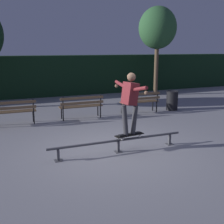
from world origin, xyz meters
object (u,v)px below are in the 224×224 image
at_px(grind_rail, 118,142).
at_px(tree_far_right, 158,28).
at_px(park_bench_leftmost, 12,110).
at_px(skateboarder, 130,99).
at_px(park_bench_right_center, 140,100).
at_px(trash_can, 172,100).
at_px(park_bench_left_center, 81,105).
at_px(skateboard, 129,135).

bearing_deg(grind_rail, tree_far_right, 53.63).
bearing_deg(park_bench_leftmost, skateboarder, -53.77).
height_order(skateboarder, park_bench_right_center, skateboarder).
bearing_deg(park_bench_leftmost, park_bench_right_center, 0.00).
height_order(park_bench_leftmost, park_bench_right_center, same).
bearing_deg(trash_can, skateboarder, -135.44).
bearing_deg(park_bench_left_center, park_bench_right_center, 0.00).
height_order(skateboard, tree_far_right, tree_far_right).
height_order(skateboarder, trash_can, skateboarder).
distance_m(skateboard, tree_far_right, 9.49).
bearing_deg(skateboard, park_bench_left_center, 93.57).
bearing_deg(park_bench_leftmost, tree_far_right, 25.62).
xyz_separation_m(skateboarder, tree_far_right, (5.10, 7.34, 2.24)).
height_order(grind_rail, park_bench_right_center, park_bench_right_center).
distance_m(skateboarder, park_bench_right_center, 4.31).
bearing_deg(trash_can, park_bench_right_center, -177.94).
xyz_separation_m(skateboard, park_bench_left_center, (-0.23, 3.62, 0.13)).
bearing_deg(park_bench_leftmost, skateboard, -53.80).
distance_m(grind_rail, park_bench_left_center, 3.64).
height_order(park_bench_leftmost, tree_far_right, tree_far_right).
height_order(park_bench_left_center, tree_far_right, tree_far_right).
bearing_deg(grind_rail, trash_can, 42.27).
distance_m(skateboard, park_bench_right_center, 4.24).
xyz_separation_m(skateboarder, park_bench_right_center, (2.20, 3.62, -0.81)).
xyz_separation_m(grind_rail, skateboard, (0.31, 0.00, 0.15)).
xyz_separation_m(park_bench_left_center, park_bench_right_center, (2.43, 0.00, 0.00)).
distance_m(park_bench_leftmost, trash_can, 6.39).
height_order(skateboarder, park_bench_left_center, skateboarder).
bearing_deg(skateboarder, trash_can, 44.56).
distance_m(grind_rail, park_bench_leftmost, 4.33).
bearing_deg(skateboarder, skateboard, -172.53).
height_order(park_bench_right_center, tree_far_right, tree_far_right).
bearing_deg(trash_can, park_bench_leftmost, -179.50).
bearing_deg(skateboarder, tree_far_right, 55.23).
relative_size(skateboarder, park_bench_right_center, 0.97).
distance_m(park_bench_right_center, trash_can, 1.54).
relative_size(park_bench_leftmost, tree_far_right, 0.34).
xyz_separation_m(park_bench_left_center, tree_far_right, (5.33, 3.72, 3.05)).
bearing_deg(trash_can, tree_far_right, 69.63).
bearing_deg(park_bench_right_center, trash_can, 2.06).
height_order(grind_rail, park_bench_leftmost, park_bench_leftmost).
bearing_deg(tree_far_right, trash_can, -110.37).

